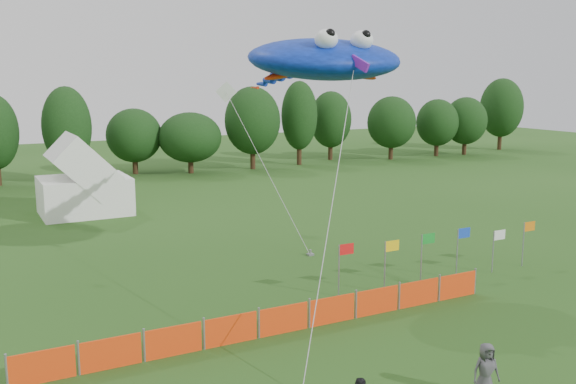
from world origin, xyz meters
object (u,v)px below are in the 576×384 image
barrier_fence (283,320)px  stingray_kite (320,60)px  tent_right (84,184)px  spectator_e (486,371)px

barrier_fence → stingray_kite: bearing=49.0°
tent_right → spectator_e: bearing=-80.2°
barrier_fence → tent_right: bearing=95.7°
tent_right → barrier_fence: bearing=-84.3°
barrier_fence → stingray_kite: stingray_kite is taller
tent_right → barrier_fence: 23.94m
tent_right → barrier_fence: size_ratio=0.32×
tent_right → stingray_kite: stingray_kite is taller
tent_right → spectator_e: size_ratio=3.50×
spectator_e → stingray_kite: size_ratio=0.09×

